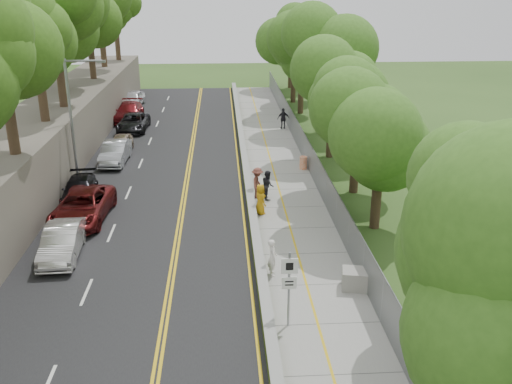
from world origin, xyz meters
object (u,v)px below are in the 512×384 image
Objects in this scene: car_2 at (82,206)px; streetlight at (74,113)px; concrete_block at (357,279)px; car_1 at (62,242)px; painter_0 at (260,199)px; construction_barrel at (303,163)px; person_far at (283,119)px; signpost at (289,281)px.

streetlight is at bearing 106.49° from car_2.
car_1 is (-13.30, 3.84, 0.31)m from concrete_block.
streetlight is 13.20m from painter_0.
construction_barrel is (14.76, 2.00, -4.14)m from streetlight.
painter_0 is at bearing 72.57° from person_far.
painter_0 reaches higher than car_1.
construction_barrel is 8.66m from painter_0.
person_far reaches higher than painter_0.
painter_0 is at bearing -114.23° from construction_barrel.
construction_barrel is at bearing 40.09° from car_1.
signpost is at bearing -141.07° from concrete_block.
painter_0 is (-3.55, -7.89, 0.43)m from construction_barrel.
streetlight reaches higher than person_far.
streetlight is at bearing 94.65° from car_1.
painter_0 is at bearing 4.85° from car_2.
painter_0 is (-3.55, 8.50, 0.45)m from concrete_block.
concrete_block is (14.76, -14.39, -4.17)m from streetlight.
streetlight is 2.58× the size of signpost.
painter_0 is at bearing 91.54° from signpost.
signpost reaches higher than construction_barrel.
car_1 is (-13.30, -12.55, 0.29)m from construction_barrel.
streetlight is 4.59× the size of painter_0.
signpost reaches higher than painter_0.
car_1 is at bearing 53.79° from person_far.
streetlight is 21.03m from concrete_block.
concrete_block is at bearing -44.27° from streetlight.
streetlight is 7.38m from car_2.
painter_0 is 19.64m from person_far.
signpost reaches higher than person_far.
signpost reaches higher than car_1.
concrete_block is at bearing 82.82° from person_far.
person_far is (3.07, 30.47, -1.00)m from signpost.
person_far reaches higher than car_1.
car_2 reaches higher than concrete_block.
concrete_block is 0.22× the size of car_2.
signpost is 30.64m from person_far.
painter_0 is (-0.30, 11.13, -1.04)m from signpost.
streetlight is 20.72m from signpost.
concrete_block is 0.73× the size of painter_0.
signpost is 0.54× the size of car_2.
car_2 reaches higher than construction_barrel.
concrete_block is at bearing -19.36° from car_1.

